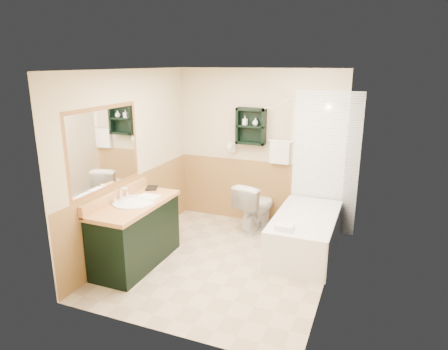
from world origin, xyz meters
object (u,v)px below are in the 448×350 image
Objects in this scene: bathtub at (305,234)px; toilet at (256,206)px; wall_shelf at (251,126)px; vanity at (136,233)px; hair_dryer at (233,147)px; soap_bottle_a at (245,123)px; vanity_book at (146,181)px; soap_bottle_b at (255,123)px.

toilet is at bearing 149.78° from bathtub.
wall_shelf is 0.43× the size of vanity.
hair_dryer reaches higher than vanity.
soap_bottle_a reaches higher than hair_dryer.
vanity is at bearing -149.87° from bathtub.
vanity_book is (-0.76, -1.32, -0.28)m from hair_dryer.
toilet is at bearing 56.38° from vanity.
soap_bottle_b reaches higher than vanity.
toilet is 5.55× the size of soap_bottle_a.
bathtub is at bearing -36.90° from soap_bottle_b.
vanity_book is at bearing 56.30° from toilet.
toilet is at bearing -64.95° from soap_bottle_b.
bathtub is 1.88m from soap_bottle_a.
wall_shelf is 0.10m from soap_bottle_a.
hair_dryer is 0.45m from soap_bottle_a.
toilet reaches higher than bathtub.
soap_bottle_b reaches higher than toilet.
vanity_book is (-1.23, -1.07, 0.56)m from toilet.
toilet is 1.73m from vanity_book.
vanity is at bearing -94.30° from vanity_book.
bathtub is at bearing -35.11° from wall_shelf.
soap_bottle_a is (0.80, 1.83, 1.19)m from vanity.
vanity_book is at bearing -129.25° from wall_shelf.
wall_shelf reaches higher than vanity_book.
soap_bottle_a is 0.16m from soap_bottle_b.
wall_shelf is at bearing 29.39° from vanity_book.
wall_shelf is 2.29× the size of hair_dryer.
hair_dryer is 0.16× the size of bathtub.
soap_bottle_a is (0.97, 1.29, 0.67)m from vanity_book.
soap_bottle_b is at bearing 143.10° from bathtub.
hair_dryer is at bearing 171.82° from soap_bottle_a.
hair_dryer is 0.32× the size of toilet.
hair_dryer is (-0.30, 0.02, -0.35)m from wall_shelf.
soap_bottle_a is at bearing 66.29° from vanity.
soap_bottle_a reaches higher than bathtub.
toilet is (1.07, 1.61, -0.05)m from vanity.
toilet is at bearing -27.82° from hair_dryer.
wall_shelf is 1.79m from vanity_book.
soap_bottle_a is 1.20× the size of soap_bottle_b.
vanity is 0.86× the size of bathtub.
hair_dryer reaches higher than toilet.
hair_dryer is 0.99m from toilet.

